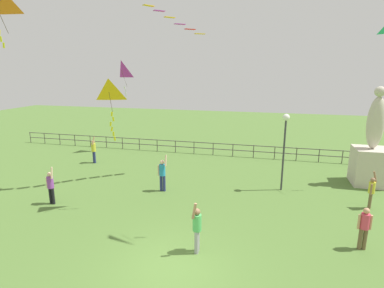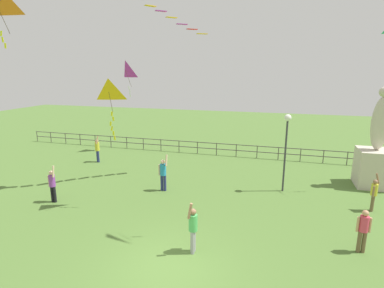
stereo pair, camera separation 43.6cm
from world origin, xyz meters
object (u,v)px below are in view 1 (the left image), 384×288
Objects in this scene: statue_monument at (371,155)px; person_5 at (197,227)px; person_2 at (162,173)px; kite_4 at (109,94)px; person_0 at (94,150)px; person_4 at (51,185)px; person_3 at (364,226)px; person_1 at (372,191)px; kite_2 at (122,71)px; lamppost at (285,135)px.

person_5 is (-7.87, -9.03, -0.69)m from statue_monument.
person_2 is 0.76× the size of kite_4.
kite_4 is at bearing 152.40° from person_5.
kite_4 is (5.14, -6.47, 4.37)m from person_0.
person_0 is 6.79m from person_4.
statue_monument is at bearing 23.58° from person_4.
statue_monument reaches higher than person_3.
statue_monument is 3.09× the size of person_1.
person_4 is (-14.79, -3.28, 0.06)m from person_1.
statue_monument is 17.08m from person_4.
kite_2 is (-8.67, 11.87, 5.27)m from person_5.
person_3 is 5.98m from person_5.
person_3 is at bearing -2.23° from person_4.
lamppost is 2.05× the size of person_2.
lamppost is 12.90m from person_0.
kite_2 reaches higher than lamppost.
person_1 is 15.15m from person_4.
kite_4 is (-4.39, 2.30, 4.34)m from person_5.
kite_2 is 1.01× the size of kite_4.
person_3 is at bearing -24.89° from person_0.
person_3 is at bearing -106.12° from statue_monument.
lamppost is 11.97m from person_4.
person_1 is 0.66× the size of kite_2.
person_5 is at bearing -53.85° from kite_2.
lamppost is at bearing -155.59° from statue_monument.
person_2 is at bearing 121.52° from person_5.
statue_monument reaches higher than person_0.
person_4 is 0.71× the size of kite_4.
kite_2 is at bearing 95.32° from person_4.
kite_4 reaches higher than person_1.
lamppost is 2.17× the size of person_0.
person_2 is at bearing -29.82° from person_0.
person_0 is at bearing -105.42° from kite_2.
person_3 is 0.85× the size of person_4.
kite_2 is (-15.69, 6.38, 5.37)m from person_1.
person_0 reaches higher than person_4.
person_2 reaches higher than person_5.
person_1 reaches higher than person_3.
kite_2 is at bearing 170.26° from statue_monument.
statue_monument is 14.46m from kite_4.
person_1 is (-0.85, -3.54, -0.79)m from statue_monument.
person_2 is (-6.18, -1.76, -2.03)m from lamppost.
person_1 is 10.15m from person_2.
statue_monument is at bearing -9.74° from kite_2.
kite_2 reaches higher than statue_monument.
person_0 is 12.95m from person_5.
person_0 is 1.18× the size of person_3.
person_4 is (-4.65, -2.89, -0.07)m from person_2.
person_0 is at bearing 171.35° from lamppost.
lamppost reaches higher than person_2.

